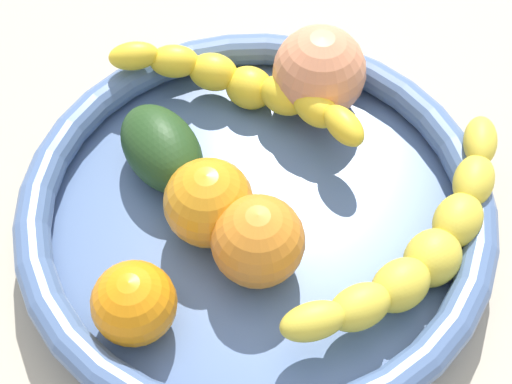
{
  "coord_description": "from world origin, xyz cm",
  "views": [
    {
      "loc": [
        -30.21,
        10.61,
        53.19
      ],
      "look_at": [
        0.0,
        0.0,
        8.18
      ],
      "focal_mm": 51.74,
      "sensor_mm": 36.0,
      "label": 1
    }
  ],
  "objects_px": {
    "fruit_bowl": "(256,211)",
    "banana_draped_right": "(245,86)",
    "orange_mid_left": "(258,241)",
    "orange_front": "(209,204)",
    "avocado_dark": "(162,149)",
    "banana_draped_left": "(423,245)",
    "orange_mid_right": "(134,303)",
    "peach_blush": "(319,72)"
  },
  "relations": [
    {
      "from": "banana_draped_left",
      "to": "orange_mid_right",
      "type": "distance_m",
      "value": 0.21
    },
    {
      "from": "banana_draped_right",
      "to": "orange_mid_right",
      "type": "xyz_separation_m",
      "value": [
        -0.17,
        0.14,
        -0.0
      ]
    },
    {
      "from": "avocado_dark",
      "to": "orange_front",
      "type": "bearing_deg",
      "value": -164.43
    },
    {
      "from": "orange_front",
      "to": "orange_mid_right",
      "type": "distance_m",
      "value": 0.09
    },
    {
      "from": "banana_draped_right",
      "to": "orange_front",
      "type": "distance_m",
      "value": 0.12
    },
    {
      "from": "banana_draped_left",
      "to": "fruit_bowl",
      "type": "bearing_deg",
      "value": 50.28
    },
    {
      "from": "fruit_bowl",
      "to": "orange_mid_left",
      "type": "distance_m",
      "value": 0.05
    },
    {
      "from": "banana_draped_left",
      "to": "peach_blush",
      "type": "distance_m",
      "value": 0.17
    },
    {
      "from": "orange_mid_left",
      "to": "banana_draped_left",
      "type": "bearing_deg",
      "value": -108.79
    },
    {
      "from": "fruit_bowl",
      "to": "banana_draped_right",
      "type": "xyz_separation_m",
      "value": [
        0.11,
        -0.03,
        0.03
      ]
    },
    {
      "from": "orange_front",
      "to": "fruit_bowl",
      "type": "bearing_deg",
      "value": -88.53
    },
    {
      "from": "fruit_bowl",
      "to": "orange_mid_left",
      "type": "relative_size",
      "value": 5.42
    },
    {
      "from": "orange_front",
      "to": "orange_mid_left",
      "type": "bearing_deg",
      "value": -151.47
    },
    {
      "from": "orange_front",
      "to": "orange_mid_left",
      "type": "height_order",
      "value": "same"
    },
    {
      "from": "orange_front",
      "to": "orange_mid_left",
      "type": "distance_m",
      "value": 0.05
    },
    {
      "from": "banana_draped_left",
      "to": "orange_mid_right",
      "type": "height_order",
      "value": "orange_mid_right"
    },
    {
      "from": "banana_draped_left",
      "to": "banana_draped_right",
      "type": "xyz_separation_m",
      "value": [
        0.19,
        0.07,
        0.0
      ]
    },
    {
      "from": "fruit_bowl",
      "to": "orange_front",
      "type": "bearing_deg",
      "value": 91.47
    },
    {
      "from": "banana_draped_right",
      "to": "orange_mid_right",
      "type": "relative_size",
      "value": 2.96
    },
    {
      "from": "orange_mid_left",
      "to": "orange_mid_right",
      "type": "height_order",
      "value": "orange_mid_left"
    },
    {
      "from": "peach_blush",
      "to": "fruit_bowl",
      "type": "bearing_deg",
      "value": 136.2
    },
    {
      "from": "peach_blush",
      "to": "banana_draped_left",
      "type": "bearing_deg",
      "value": -176.59
    },
    {
      "from": "banana_draped_right",
      "to": "orange_mid_left",
      "type": "height_order",
      "value": "orange_mid_left"
    },
    {
      "from": "banana_draped_right",
      "to": "orange_front",
      "type": "bearing_deg",
      "value": 148.98
    },
    {
      "from": "orange_mid_left",
      "to": "orange_mid_right",
      "type": "bearing_deg",
      "value": 99.68
    },
    {
      "from": "banana_draped_left",
      "to": "orange_mid_left",
      "type": "height_order",
      "value": "orange_mid_left"
    },
    {
      "from": "orange_front",
      "to": "avocado_dark",
      "type": "height_order",
      "value": "orange_front"
    },
    {
      "from": "fruit_bowl",
      "to": "orange_front",
      "type": "height_order",
      "value": "orange_front"
    },
    {
      "from": "orange_mid_right",
      "to": "avocado_dark",
      "type": "xyz_separation_m",
      "value": [
        0.13,
        -0.05,
        -0.0
      ]
    },
    {
      "from": "orange_mid_left",
      "to": "orange_front",
      "type": "bearing_deg",
      "value": 28.53
    },
    {
      "from": "banana_draped_right",
      "to": "orange_mid_left",
      "type": "xyz_separation_m",
      "value": [
        -0.15,
        0.04,
        0.0
      ]
    },
    {
      "from": "banana_draped_left",
      "to": "banana_draped_right",
      "type": "height_order",
      "value": "banana_draped_right"
    },
    {
      "from": "fruit_bowl",
      "to": "peach_blush",
      "type": "height_order",
      "value": "peach_blush"
    },
    {
      "from": "fruit_bowl",
      "to": "orange_mid_right",
      "type": "bearing_deg",
      "value": 118.81
    },
    {
      "from": "orange_mid_right",
      "to": "orange_mid_left",
      "type": "bearing_deg",
      "value": -80.32
    },
    {
      "from": "orange_mid_right",
      "to": "peach_blush",
      "type": "distance_m",
      "value": 0.25
    },
    {
      "from": "fruit_bowl",
      "to": "avocado_dark",
      "type": "distance_m",
      "value": 0.09
    },
    {
      "from": "avocado_dark",
      "to": "peach_blush",
      "type": "height_order",
      "value": "peach_blush"
    },
    {
      "from": "orange_front",
      "to": "avocado_dark",
      "type": "relative_size",
      "value": 0.77
    },
    {
      "from": "avocado_dark",
      "to": "banana_draped_right",
      "type": "bearing_deg",
      "value": -64.28
    },
    {
      "from": "orange_front",
      "to": "orange_mid_right",
      "type": "xyz_separation_m",
      "value": [
        -0.06,
        0.07,
        -0.0
      ]
    },
    {
      "from": "orange_mid_left",
      "to": "avocado_dark",
      "type": "bearing_deg",
      "value": 20.89
    }
  ]
}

